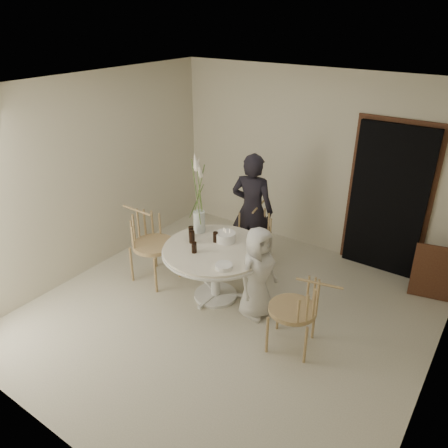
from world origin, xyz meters
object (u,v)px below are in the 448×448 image
Objects in this scene: chair_far at (255,229)px; birthday_cake at (226,237)px; girl at (252,210)px; flower_vase at (199,205)px; boy at (258,273)px; chair_left at (146,235)px; table at (215,256)px; chair_right at (305,305)px.

chair_far is 0.73m from birthday_cake.
flower_vase is (-0.34, -0.78, 0.28)m from girl.
birthday_cake is (0.10, -0.80, -0.05)m from girl.
boy reaches higher than birthday_cake.
boy is 4.66× the size of birthday_cake.
chair_left is at bearing -149.41° from flower_vase.
chair_left is (-1.06, -0.13, 0.03)m from table.
boy is (1.68, 0.13, -0.06)m from chair_left.
chair_left is 3.96× the size of birthday_cake.
boy reaches higher than chair_far.
chair_left reaches higher than table.
chair_far is at bearing -43.99° from chair_left.
girl reaches higher than birthday_cake.
chair_right is 1.43m from birthday_cake.
girl reaches higher than chair_right.
boy is 1.08× the size of flower_vase.
chair_right is 2.42m from chair_left.
boy reaches higher than chair_right.
boy is at bearing -19.60° from birthday_cake.
chair_left is at bearing -105.20° from chair_right.
chair_far is at bearing -143.99° from chair_right.
boy is at bearing -83.83° from chair_left.
birthday_cake is (0.01, 0.22, 0.17)m from table.
table is at bearing -81.25° from chair_left.
flower_vase is (-1.05, 0.24, 0.53)m from boy.
boy reaches higher than table.
flower_vase reaches higher than chair_right.
flower_vase is at bearing 150.81° from table.
chair_left is (-1.09, -1.06, 0.04)m from chair_far.
girl is (-0.09, 1.02, 0.22)m from table.
birthday_cake is at bearing -70.23° from chair_left.
chair_far is 1.52m from chair_left.
table is 1.37m from chair_right.
chair_right is at bearing -15.25° from flower_vase.
girl is 1.27m from boy.
table is 0.70m from flower_vase.
flower_vase is (-1.78, 0.49, 0.52)m from chair_right.
birthday_cake is at bearing -3.05° from flower_vase.
chair_right is at bearing -98.20° from boy.
boy is at bearing -12.92° from flower_vase.
birthday_cake reaches higher than table.
flower_vase is (0.63, 0.37, 0.47)m from chair_left.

